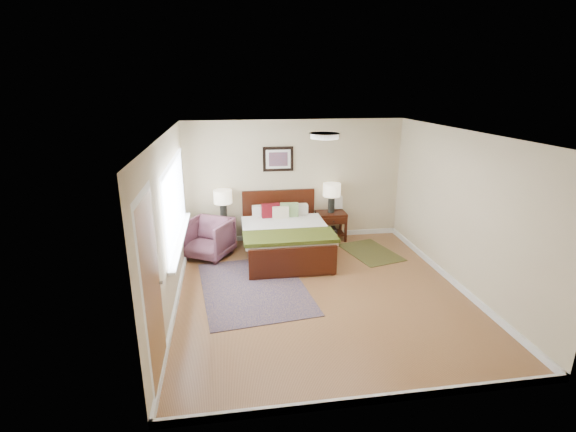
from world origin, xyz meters
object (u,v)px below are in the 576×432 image
object	(u,v)px
nightstand_right	(331,223)
lamp_left	(223,199)
lamp_right	(332,192)
nightstand_left	(224,226)
bed	(285,232)
armchair	(208,238)
rug_persian	(254,287)

from	to	relation	value
nightstand_right	lamp_left	xyz separation A→B (m)	(-2.23, 0.01, 0.61)
lamp_left	lamp_right	distance (m)	2.23
lamp_left	lamp_right	size ratio (longest dim) A/B	1.00
nightstand_left	bed	bearing A→B (deg)	-32.10
nightstand_left	nightstand_right	world-z (taller)	nightstand_right
nightstand_left	armchair	bearing A→B (deg)	-119.66
lamp_right	lamp_left	bearing A→B (deg)	180.00
bed	armchair	xyz separation A→B (m)	(-1.45, 0.17, -0.12)
nightstand_left	lamp_right	distance (m)	2.31
rug_persian	nightstand_left	bearing A→B (deg)	95.96
armchair	lamp_left	bearing A→B (deg)	90.21
nightstand_left	lamp_left	distance (m)	0.55
nightstand_left	rug_persian	bearing A→B (deg)	-77.22
bed	armchair	distance (m)	1.46
lamp_left	rug_persian	size ratio (longest dim) A/B	0.27
nightstand_right	lamp_left	size ratio (longest dim) A/B	0.99
nightstand_right	bed	bearing A→B (deg)	-146.40
bed	lamp_right	bearing A→B (deg)	34.13
bed	nightstand_right	world-z (taller)	bed
lamp_left	rug_persian	world-z (taller)	lamp_left
nightstand_right	rug_persian	world-z (taller)	nightstand_right
lamp_right	rug_persian	bearing A→B (deg)	-132.00
nightstand_left	armchair	xyz separation A→B (m)	(-0.31, -0.54, -0.06)
bed	nightstand_right	size ratio (longest dim) A/B	3.24
bed	lamp_right	xyz separation A→B (m)	(1.09, 0.74, 0.55)
nightstand_right	armchair	xyz separation A→B (m)	(-2.53, -0.55, -0.01)
nightstand_right	lamp_left	world-z (taller)	lamp_left
nightstand_right	rug_persian	xyz separation A→B (m)	(-1.78, -1.96, -0.37)
nightstand_left	lamp_right	world-z (taller)	lamp_right
nightstand_left	nightstand_right	xyz separation A→B (m)	(2.23, 0.01, -0.05)
bed	nightstand_left	distance (m)	1.35
lamp_right	nightstand_right	bearing A→B (deg)	-90.00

